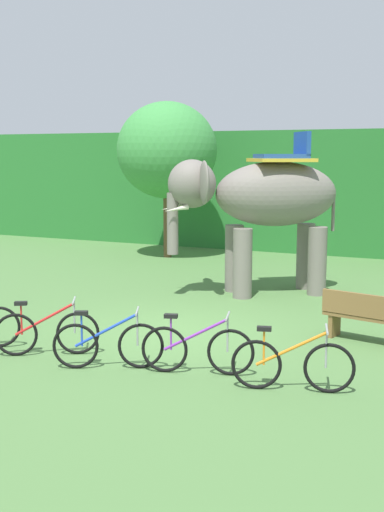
# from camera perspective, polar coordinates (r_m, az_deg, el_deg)

# --- Properties ---
(ground_plane) EXTENTS (80.00, 80.00, 0.00)m
(ground_plane) POSITION_cam_1_polar(r_m,az_deg,el_deg) (12.29, -1.53, -6.67)
(ground_plane) COLOR #4C753D
(foliage_hedge) EXTENTS (36.00, 6.00, 4.05)m
(foliage_hedge) POSITION_cam_1_polar(r_m,az_deg,el_deg) (24.80, 12.70, 5.63)
(foliage_hedge) COLOR #28702D
(foliage_hedge) RESTS_ON ground
(tree_right) EXTENTS (3.15, 3.15, 4.90)m
(tree_right) POSITION_cam_1_polar(r_m,az_deg,el_deg) (21.12, -2.16, 9.02)
(tree_right) COLOR brown
(tree_right) RESTS_ON ground
(elephant) EXTENTS (3.95, 3.39, 3.78)m
(elephant) POSITION_cam_1_polar(r_m,az_deg,el_deg) (15.57, 6.05, 4.76)
(elephant) COLOR slate
(elephant) RESTS_ON ground
(bike_red) EXTENTS (1.50, 0.92, 0.92)m
(bike_red) POSITION_cam_1_polar(r_m,az_deg,el_deg) (11.19, -12.36, -6.39)
(bike_red) COLOR black
(bike_red) RESTS_ON ground
(bike_blue) EXTENTS (1.56, 0.83, 0.92)m
(bike_blue) POSITION_cam_1_polar(r_m,az_deg,el_deg) (10.34, -7.22, -7.50)
(bike_blue) COLOR black
(bike_blue) RESTS_ON ground
(bike_purple) EXTENTS (1.65, 0.65, 0.92)m
(bike_purple) POSITION_cam_1_polar(r_m,az_deg,el_deg) (10.02, 0.44, -7.96)
(bike_purple) COLOR black
(bike_purple) RESTS_ON ground
(bike_orange) EXTENTS (1.66, 0.63, 0.92)m
(bike_orange) POSITION_cam_1_polar(r_m,az_deg,el_deg) (9.42, 8.59, -9.15)
(bike_orange) COLOR black
(bike_orange) RESTS_ON ground
(wooden_bench) EXTENTS (1.55, 0.73, 0.89)m
(wooden_bench) POSITION_cam_1_polar(r_m,az_deg,el_deg) (11.99, 14.60, -4.99)
(wooden_bench) COLOR brown
(wooden_bench) RESTS_ON ground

